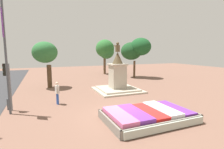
% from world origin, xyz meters
% --- Properties ---
extents(ground_plane, '(72.39, 72.39, 0.00)m').
position_xyz_m(ground_plane, '(0.00, 0.00, 0.00)').
color(ground_plane, brown).
extents(flower_planter, '(5.18, 3.34, 0.67)m').
position_xyz_m(flower_planter, '(1.03, -1.27, 0.30)').
color(flower_planter, '#38281C').
rests_on(flower_planter, ground_plane).
extents(statue_monument, '(4.41, 4.41, 4.90)m').
position_xyz_m(statue_monument, '(2.48, 6.44, 1.20)').
color(statue_monument, '#B2A894').
rests_on(statue_monument, ground_plane).
extents(traffic_light_mid_block, '(0.41, 0.29, 3.22)m').
position_xyz_m(traffic_light_mid_block, '(-6.72, 3.64, 2.27)').
color(traffic_light_mid_block, slate).
rests_on(traffic_light_mid_block, ground_plane).
extents(banner_pole, '(0.14, 0.70, 7.11)m').
position_xyz_m(banner_pole, '(-6.59, 2.91, 3.79)').
color(banner_pole, '#4C5156').
rests_on(banner_pole, ground_plane).
extents(pedestrian_near_planter, '(0.30, 0.56, 1.72)m').
position_xyz_m(pedestrian_near_planter, '(-3.58, 3.95, 1.00)').
color(pedestrian_near_planter, '#264CA5').
rests_on(pedestrian_near_planter, ground_plane).
extents(kerb_bollard_north, '(0.14, 0.14, 0.81)m').
position_xyz_m(kerb_bollard_north, '(-6.86, 3.89, 0.43)').
color(kerb_bollard_north, '#4C5156').
rests_on(kerb_bollard_north, ground_plane).
extents(park_tree_far_left, '(2.65, 2.63, 5.02)m').
position_xyz_m(park_tree_far_left, '(-4.19, 10.69, 3.88)').
color(park_tree_far_left, '#4C3823').
rests_on(park_tree_far_left, ground_plane).
extents(park_tree_behind_statue, '(3.16, 3.39, 5.99)m').
position_xyz_m(park_tree_behind_statue, '(5.82, 19.33, 4.27)').
color(park_tree_behind_statue, brown).
rests_on(park_tree_behind_statue, ground_plane).
extents(park_tree_far_right, '(4.06, 4.21, 5.94)m').
position_xyz_m(park_tree_far_right, '(8.61, 13.60, 4.30)').
color(park_tree_far_right, '#4C3823').
rests_on(park_tree_far_right, ground_plane).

